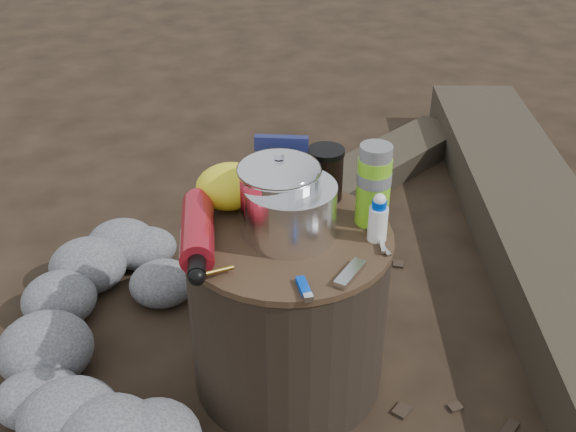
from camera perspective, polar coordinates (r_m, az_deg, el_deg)
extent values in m
plane|color=black|center=(1.79, 0.00, -13.14)|extent=(60.00, 60.00, 0.00)
cylinder|color=black|center=(1.65, 0.00, -7.84)|extent=(0.47, 0.47, 0.43)
cube|color=#332C21|center=(2.30, 20.07, -1.07)|extent=(0.79, 2.07, 0.17)
cube|color=#332C21|center=(2.57, 6.09, 3.32)|extent=(1.03, 0.78, 0.09)
cylinder|color=silver|center=(1.48, 0.20, 0.44)|extent=(0.20, 0.20, 0.12)
cylinder|color=silver|center=(1.49, -0.74, 1.83)|extent=(0.18, 0.18, 0.18)
cylinder|color=#7ED11F|center=(1.53, 7.17, 2.57)|extent=(0.08, 0.08, 0.19)
cylinder|color=black|center=(1.63, 3.13, 3.53)|extent=(0.08, 0.08, 0.13)
ellipsoid|color=yellow|center=(1.60, -4.89, 2.48)|extent=(0.16, 0.13, 0.11)
cube|color=#161B4C|center=(1.61, -0.56, 3.97)|extent=(0.13, 0.06, 0.16)
cube|color=#0038C9|center=(1.35, 1.30, -5.91)|extent=(0.02, 0.07, 0.01)
cube|color=#B4B5BA|center=(1.39, 5.21, -4.83)|extent=(0.09, 0.09, 0.01)
cylinder|color=white|center=(1.49, 7.55, -0.30)|extent=(0.04, 0.04, 0.10)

